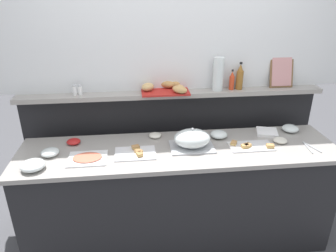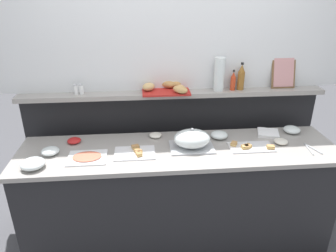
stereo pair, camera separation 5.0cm
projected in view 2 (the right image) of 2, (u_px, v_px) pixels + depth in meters
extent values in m
plane|color=#4C4C51|center=(171.00, 196.00, 3.38)|extent=(12.00, 12.00, 0.00)
cube|color=black|center=(178.00, 198.00, 2.66)|extent=(2.45, 0.59, 0.86)
cube|color=gray|center=(179.00, 151.00, 2.47)|extent=(2.49, 0.63, 0.03)
cube|color=black|center=(172.00, 152.00, 3.04)|extent=(2.63, 0.08, 1.19)
cube|color=gray|center=(173.00, 93.00, 2.75)|extent=(2.63, 0.22, 0.04)
cube|color=silver|center=(173.00, 5.00, 2.52)|extent=(3.23, 0.08, 1.37)
cube|color=silver|center=(135.00, 153.00, 2.39)|extent=(0.31, 0.21, 0.01)
cube|color=#AD7A47|center=(138.00, 152.00, 2.39)|extent=(0.07, 0.07, 0.01)
cube|color=#E5C666|center=(138.00, 151.00, 2.38)|extent=(0.07, 0.07, 0.01)
cube|color=#AD7A47|center=(138.00, 150.00, 2.38)|extent=(0.07, 0.07, 0.01)
cube|color=#AD7A47|center=(135.00, 148.00, 2.45)|extent=(0.07, 0.06, 0.01)
cube|color=#E5C666|center=(135.00, 147.00, 2.45)|extent=(0.07, 0.06, 0.01)
cube|color=#AD7A47|center=(135.00, 146.00, 2.44)|extent=(0.07, 0.06, 0.01)
cube|color=#AD7A47|center=(139.00, 155.00, 2.35)|extent=(0.05, 0.07, 0.01)
cube|color=#E5C666|center=(139.00, 154.00, 2.34)|extent=(0.05, 0.07, 0.01)
cube|color=#AD7A47|center=(139.00, 153.00, 2.34)|extent=(0.05, 0.07, 0.01)
cube|color=silver|center=(251.00, 147.00, 2.48)|extent=(0.34, 0.18, 0.01)
cube|color=#B7844C|center=(270.00, 148.00, 2.45)|extent=(0.06, 0.05, 0.01)
cube|color=#E5C666|center=(271.00, 147.00, 2.44)|extent=(0.06, 0.05, 0.01)
cube|color=#B7844C|center=(271.00, 146.00, 2.44)|extent=(0.06, 0.05, 0.01)
cube|color=#B7844C|center=(234.00, 144.00, 2.50)|extent=(0.06, 0.07, 0.01)
cube|color=#E5C666|center=(234.00, 143.00, 2.50)|extent=(0.06, 0.07, 0.01)
cube|color=#B7844C|center=(234.00, 143.00, 2.49)|extent=(0.06, 0.07, 0.01)
cube|color=#B7844C|center=(247.00, 147.00, 2.46)|extent=(0.07, 0.06, 0.01)
cube|color=#E5C666|center=(247.00, 146.00, 2.46)|extent=(0.07, 0.06, 0.01)
cube|color=#B7844C|center=(247.00, 145.00, 2.45)|extent=(0.07, 0.06, 0.01)
cube|color=#B7844C|center=(245.00, 148.00, 2.45)|extent=(0.06, 0.05, 0.01)
cube|color=#E5C666|center=(245.00, 147.00, 2.44)|extent=(0.06, 0.05, 0.01)
cube|color=#B7844C|center=(245.00, 146.00, 2.44)|extent=(0.06, 0.05, 0.01)
cube|color=white|center=(87.00, 158.00, 2.33)|extent=(0.28, 0.22, 0.01)
ellipsoid|color=#D1664C|center=(87.00, 156.00, 2.32)|extent=(0.21, 0.16, 0.01)
cube|color=#B7BABF|center=(192.00, 147.00, 2.48)|extent=(0.34, 0.24, 0.01)
ellipsoid|color=silver|center=(192.00, 139.00, 2.45)|extent=(0.28, 0.23, 0.14)
sphere|color=#B7BABF|center=(192.00, 129.00, 2.42)|extent=(0.02, 0.02, 0.02)
ellipsoid|color=silver|center=(219.00, 135.00, 2.63)|extent=(0.14, 0.14, 0.06)
ellipsoid|color=#BF4C3F|center=(219.00, 136.00, 2.63)|extent=(0.11, 0.11, 0.03)
ellipsoid|color=silver|center=(50.00, 151.00, 2.38)|extent=(0.13, 0.13, 0.05)
ellipsoid|color=#E5CC66|center=(51.00, 152.00, 2.38)|extent=(0.10, 0.10, 0.03)
ellipsoid|color=silver|center=(33.00, 164.00, 2.20)|extent=(0.17, 0.17, 0.07)
ellipsoid|color=#E5CC66|center=(33.00, 165.00, 2.20)|extent=(0.13, 0.13, 0.04)
ellipsoid|color=silver|center=(292.00, 130.00, 2.72)|extent=(0.14, 0.14, 0.06)
ellipsoid|color=#BF4C3F|center=(292.00, 131.00, 2.73)|extent=(0.11, 0.11, 0.03)
ellipsoid|color=silver|center=(281.00, 141.00, 2.54)|extent=(0.11, 0.11, 0.04)
ellipsoid|color=silver|center=(155.00, 135.00, 2.64)|extent=(0.10, 0.10, 0.04)
ellipsoid|color=red|center=(74.00, 141.00, 2.55)|extent=(0.11, 0.11, 0.04)
cylinder|color=#B7BABF|center=(313.00, 149.00, 2.46)|extent=(0.06, 0.17, 0.01)
cylinder|color=#B7BABF|center=(309.00, 149.00, 2.45)|extent=(0.03, 0.18, 0.01)
sphere|color=#B7BABF|center=(305.00, 144.00, 2.53)|extent=(0.01, 0.01, 0.01)
cube|color=white|center=(268.00, 133.00, 2.70)|extent=(0.21, 0.21, 0.02)
cylinder|color=#8E5B23|center=(241.00, 81.00, 2.73)|extent=(0.06, 0.06, 0.16)
cone|color=#8E5B23|center=(242.00, 68.00, 2.69)|extent=(0.05, 0.05, 0.06)
cylinder|color=black|center=(242.00, 64.00, 2.67)|extent=(0.02, 0.02, 0.02)
cylinder|color=red|center=(233.00, 83.00, 2.73)|extent=(0.04, 0.04, 0.12)
cone|color=red|center=(234.00, 74.00, 2.70)|extent=(0.04, 0.04, 0.04)
cylinder|color=black|center=(234.00, 71.00, 2.69)|extent=(0.02, 0.02, 0.02)
cylinder|color=white|center=(76.00, 90.00, 2.63)|extent=(0.03, 0.03, 0.08)
cylinder|color=#B7BABF|center=(75.00, 85.00, 2.61)|extent=(0.03, 0.03, 0.01)
cylinder|color=white|center=(81.00, 90.00, 2.63)|extent=(0.03, 0.03, 0.08)
cylinder|color=#B7BABF|center=(81.00, 85.00, 2.61)|extent=(0.03, 0.03, 0.01)
cube|color=#B2231E|center=(166.00, 91.00, 2.70)|extent=(0.40, 0.26, 0.02)
ellipsoid|color=tan|center=(180.00, 89.00, 2.64)|extent=(0.11, 0.14, 0.06)
ellipsoid|color=tan|center=(149.00, 87.00, 2.68)|extent=(0.15, 0.15, 0.07)
ellipsoid|color=tan|center=(180.00, 89.00, 2.62)|extent=(0.16, 0.16, 0.06)
ellipsoid|color=#B7844C|center=(175.00, 84.00, 2.77)|extent=(0.15, 0.14, 0.06)
ellipsoid|color=#B7844C|center=(168.00, 84.00, 2.75)|extent=(0.17, 0.16, 0.06)
cube|color=brown|center=(283.00, 72.00, 2.77)|extent=(0.21, 0.08, 0.27)
cube|color=#CC8C8C|center=(284.00, 72.00, 2.76)|extent=(0.18, 0.06, 0.24)
cylinder|color=silver|center=(219.00, 74.00, 2.68)|extent=(0.09, 0.09, 0.28)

